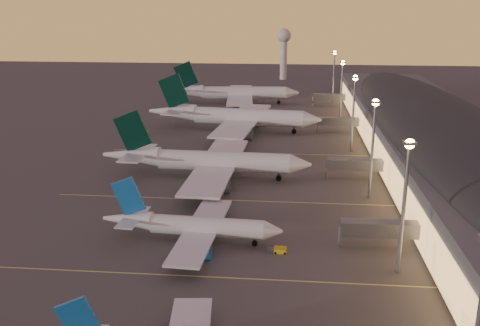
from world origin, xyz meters
name	(u,v)px	position (x,y,z in m)	size (l,w,h in m)	color
ground	(208,264)	(0.00, 0.00, 0.00)	(700.00, 700.00, 0.00)	#403D3B
airliner_narrow_north	(191,226)	(-4.90, 9.72, 3.58)	(38.77, 34.66, 13.85)	silver
airliner_wide_near	(206,161)	(-8.63, 52.57, 5.01)	(60.78, 55.32, 19.46)	silver
airliner_wide_mid	(233,117)	(-6.92, 111.64, 5.69)	(69.10, 63.35, 22.10)	silver
airliner_wide_far	(233,93)	(-13.42, 169.43, 5.44)	(66.08, 60.39, 21.14)	silver
terminal_building	(442,137)	(61.84, 72.47, 8.78)	(56.35, 255.00, 17.46)	#4E4F54
light_masts	(361,112)	(36.00, 65.00, 17.55)	(2.20, 217.20, 25.90)	gray
radar_tower	(284,45)	(10.00, 260.00, 21.87)	(9.00, 9.00, 32.50)	silver
lane_markings	(231,193)	(0.00, 40.00, 0.01)	(90.00, 180.36, 0.00)	#D8C659
baggage_tug_c	(278,250)	(13.37, 6.28, 0.53)	(3.89, 1.79, 1.15)	gold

